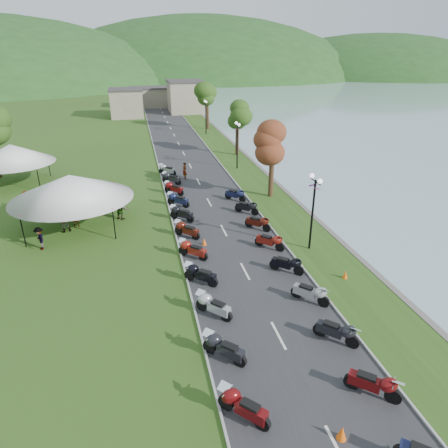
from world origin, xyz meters
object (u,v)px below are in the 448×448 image
pedestrian_a (77,227)px  pedestrian_c (42,249)px  vendor_tent_main (73,201)px  pedestrian_b (65,232)px

pedestrian_a → pedestrian_c: bearing=-162.0°
vendor_tent_main → pedestrian_a: 2.01m
vendor_tent_main → pedestrian_a: (0.05, -0.20, -2.00)m
pedestrian_a → pedestrian_c: (-1.91, -3.31, 0.00)m
vendor_tent_main → pedestrian_a: bearing=-75.4°
vendor_tent_main → pedestrian_b: 2.31m
pedestrian_a → pedestrian_c: size_ratio=1.11×
vendor_tent_main → pedestrian_c: 4.44m
vendor_tent_main → pedestrian_b: size_ratio=3.10×
pedestrian_c → pedestrian_b: bearing=133.9°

